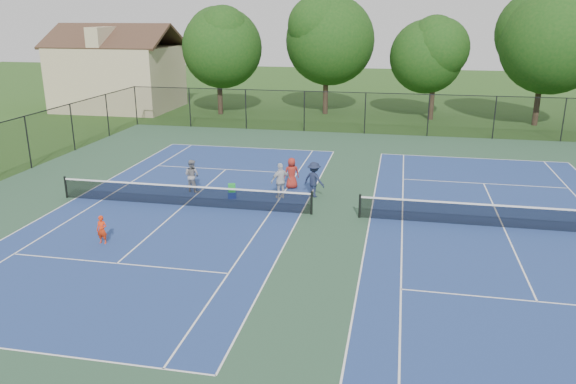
% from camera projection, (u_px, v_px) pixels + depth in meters
% --- Properties ---
extents(ground, '(140.00, 140.00, 0.00)m').
position_uv_depth(ground, '(335.00, 216.00, 24.52)').
color(ground, '#234716').
rests_on(ground, ground).
extents(court_pad, '(36.00, 36.00, 0.01)m').
position_uv_depth(court_pad, '(335.00, 216.00, 24.52)').
color(court_pad, '#2D5038').
rests_on(court_pad, ground).
extents(tennis_court_left, '(12.00, 23.83, 1.07)m').
position_uv_depth(tennis_court_left, '(184.00, 204.00, 25.80)').
color(tennis_court_left, navy).
rests_on(tennis_court_left, ground).
extents(tennis_court_right, '(12.00, 23.83, 1.07)m').
position_uv_depth(tennis_court_right, '(504.00, 225.00, 23.17)').
color(tennis_court_right, navy).
rests_on(tennis_court_right, ground).
extents(perimeter_fence, '(36.08, 36.08, 3.02)m').
position_uv_depth(perimeter_fence, '(336.00, 181.00, 24.03)').
color(perimeter_fence, black).
rests_on(perimeter_fence, ground).
extents(tree_back_a, '(6.80, 6.80, 9.15)m').
position_uv_depth(tree_back_a, '(218.00, 43.00, 47.54)').
color(tree_back_a, '#2D2116').
rests_on(tree_back_a, ground).
extents(tree_back_b, '(7.60, 7.60, 10.03)m').
position_uv_depth(tree_back_b, '(327.00, 36.00, 47.55)').
color(tree_back_b, '#2D2116').
rests_on(tree_back_b, ground).
extents(tree_back_c, '(6.00, 6.00, 8.40)m').
position_uv_depth(tree_back_c, '(435.00, 52.00, 45.26)').
color(tree_back_c, '#2D2116').
rests_on(tree_back_c, ground).
extents(tree_back_d, '(7.80, 7.80, 10.37)m').
position_uv_depth(tree_back_d, '(546.00, 36.00, 42.41)').
color(tree_back_d, '#2D2116').
rests_on(tree_back_d, ground).
extents(clapboard_house, '(10.80, 8.10, 7.65)m').
position_uv_depth(clapboard_house, '(118.00, 75.00, 51.26)').
color(clapboard_house, tan).
rests_on(clapboard_house, ground).
extents(child_player, '(0.42, 0.28, 1.12)m').
position_uv_depth(child_player, '(102.00, 230.00, 21.44)').
color(child_player, red).
rests_on(child_player, ground).
extents(instructor, '(0.94, 0.83, 1.63)m').
position_uv_depth(instructor, '(192.00, 176.00, 27.66)').
color(instructor, gray).
rests_on(instructor, ground).
extents(bystander_a, '(1.06, 0.96, 1.73)m').
position_uv_depth(bystander_a, '(281.00, 181.00, 26.64)').
color(bystander_a, silver).
rests_on(bystander_a, ground).
extents(bystander_b, '(1.28, 1.08, 1.73)m').
position_uv_depth(bystander_b, '(314.00, 180.00, 26.85)').
color(bystander_b, '#1B233C').
rests_on(bystander_b, ground).
extents(bystander_c, '(0.90, 0.74, 1.58)m').
position_uv_depth(bystander_c, '(292.00, 173.00, 28.20)').
color(bystander_c, maroon).
rests_on(bystander_c, ground).
extents(ball_crate, '(0.46, 0.39, 0.33)m').
position_uv_depth(ball_crate, '(232.00, 195.00, 26.82)').
color(ball_crate, navy).
rests_on(ball_crate, ground).
extents(ball_hopper, '(0.41, 0.36, 0.40)m').
position_uv_depth(ball_hopper, '(232.00, 188.00, 26.71)').
color(ball_hopper, green).
rests_on(ball_hopper, ball_crate).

